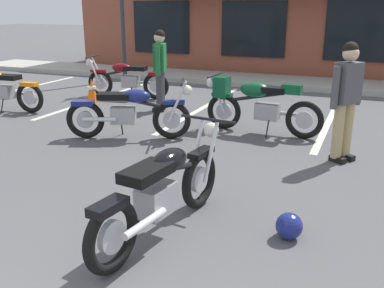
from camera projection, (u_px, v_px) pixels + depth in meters
name	position (u px, v px, depth m)	size (l,w,h in m)	color
ground_plane	(178.00, 189.00, 5.30)	(80.00, 80.00, 0.00)	#515154
sidewalk_kerb	(295.00, 83.00, 12.28)	(22.00, 1.80, 0.14)	#A8A59E
brick_storefront_building	(318.00, 18.00, 15.22)	(15.90, 6.24, 3.45)	brown
painted_stall_lines	(264.00, 112.00, 9.13)	(13.48, 4.80, 0.01)	silver
motorcycle_foreground_classic	(163.00, 190.00, 4.14)	(0.72, 2.10, 0.98)	black
motorcycle_red_sportbike	(127.00, 79.00, 10.48)	(2.10, 0.71, 0.98)	black
motorcycle_black_cruiser	(129.00, 111.00, 7.21)	(2.01, 1.07, 0.98)	black
motorcycle_blue_standard	(257.00, 103.00, 7.53)	(2.11, 0.66, 0.98)	black
person_in_shorts_foreground	(346.00, 95.00, 6.03)	(0.42, 0.56, 1.68)	black
person_by_back_row	(160.00, 66.00, 9.01)	(0.36, 0.60, 1.68)	black
helmet_on_pavement	(289.00, 226.00, 4.15)	(0.26, 0.26, 0.26)	navy
traffic_cone	(92.00, 90.00, 10.15)	(0.34, 0.34, 0.53)	orange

